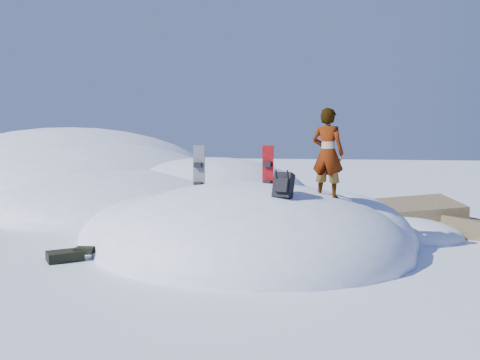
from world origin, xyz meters
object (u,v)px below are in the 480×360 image
(person, at_px, (328,153))
(snowboard_red, at_px, (268,176))
(backpack, at_px, (283,185))
(snowboard_dark, at_px, (199,177))

(person, bearing_deg, snowboard_red, 7.04)
(backpack, height_order, person, person)
(person, bearing_deg, backpack, 65.52)
(snowboard_red, height_order, backpack, snowboard_red)
(backpack, relative_size, person, 0.32)
(snowboard_red, xyz_separation_m, backpack, (0.53, -1.07, -0.10))
(snowboard_red, xyz_separation_m, person, (1.29, -0.25, 0.50))
(snowboard_red, distance_m, snowboard_dark, 1.64)
(snowboard_dark, height_order, backpack, snowboard_dark)
(snowboard_red, bearing_deg, snowboard_dark, -174.01)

